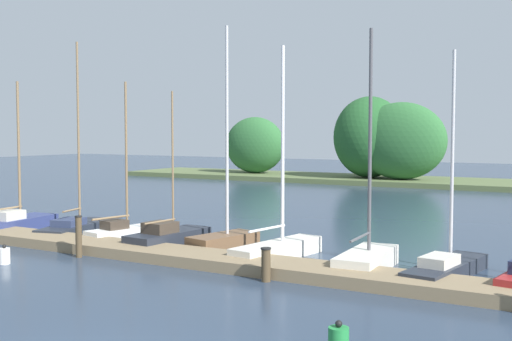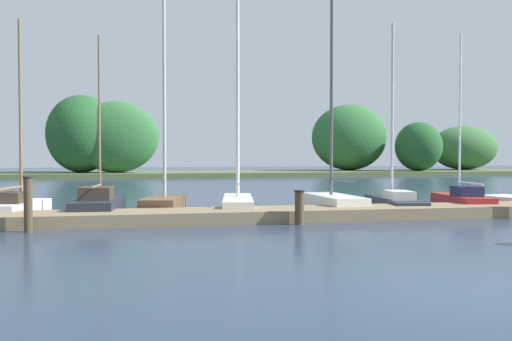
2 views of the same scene
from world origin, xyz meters
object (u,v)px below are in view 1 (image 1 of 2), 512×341
Objects in this scene: sailboat_5 at (280,246)px; channel_buoy_1 at (339,339)px; channel_buoy_0 at (4,256)px; sailboat_7 at (448,266)px; sailboat_3 at (170,237)px; sailboat_6 at (368,256)px; mooring_piling_2 at (266,264)px; sailboat_1 at (77,225)px; sailboat_0 at (17,222)px; sailboat_2 at (124,231)px; mooring_piling_1 at (79,236)px; sailboat_4 at (226,237)px.

sailboat_5 is 11.23× the size of channel_buoy_1.
sailboat_5 reaches higher than channel_buoy_0.
sailboat_5 is 1.07× the size of sailboat_7.
sailboat_3 is 0.78× the size of sailboat_6.
sailboat_3 is at bearing 86.20° from sailboat_6.
sailboat_5 reaches higher than sailboat_3.
sailboat_6 is 7.61× the size of mooring_piling_2.
sailboat_1 reaches higher than mooring_piling_2.
sailboat_7 is 6.83× the size of mooring_piling_2.
sailboat_6 is (15.45, 0.12, 0.02)m from sailboat_0.
sailboat_1 reaches higher than channel_buoy_1.
channel_buoy_0 is at bearing -170.23° from sailboat_1.
sailboat_7 is at bearing 22.14° from channel_buoy_0.
sailboat_1 is at bearing 88.40° from sailboat_3.
channel_buoy_0 is (-10.31, -4.90, -0.15)m from sailboat_6.
mooring_piling_2 is at bearing 142.30° from sailboat_6.
sailboat_1 is 16.76m from channel_buoy_1.
sailboat_1 reaches higher than sailboat_5.
sailboat_2 is 14.12m from channel_buoy_1.
mooring_piling_1 is (-11.39, -3.18, 0.37)m from sailboat_7.
sailboat_6 reaches higher than mooring_piling_2.
sailboat_3 is at bearing 63.70° from mooring_piling_1.
sailboat_5 is 3.18m from sailboat_6.
sailboat_0 is 10.08× the size of channel_buoy_1.
sailboat_2 is at bearing 105.12° from mooring_piling_1.
sailboat_6 is (7.56, -0.09, 0.04)m from sailboat_3.
sailboat_3 is at bearing 99.23° from sailboat_7.
sailboat_5 is (4.40, 0.23, 0.03)m from sailboat_3.
mooring_piling_1 is at bearing 158.93° from channel_buoy_1.
channel_buoy_1 is (12.33, -2.30, -0.01)m from channel_buoy_0.
sailboat_4 is at bearing -68.70° from sailboat_3.
mooring_piling_2 is (7.97, -3.15, 0.10)m from sailboat_2.
sailboat_6 reaches higher than channel_buoy_0.
sailboat_2 is at bearing 89.62° from sailboat_3.
channel_buoy_0 is (-7.15, -5.22, -0.14)m from sailboat_5.
sailboat_4 is at bearing 90.60° from sailboat_5.
sailboat_4 is 2.41m from sailboat_5.
sailboat_4 is (9.90, 0.81, 0.07)m from sailboat_0.
sailboat_0 is at bearing 137.09° from channel_buoy_0.
sailboat_1 is at bearing -80.10° from sailboat_0.
mooring_piling_2 is (3.58, -3.54, 0.02)m from sailboat_4.
mooring_piling_2 is (7.09, 0.08, -0.22)m from mooring_piling_1.
sailboat_4 reaches higher than sailboat_3.
sailboat_1 is 7.23m from sailboat_4.
sailboat_3 reaches higher than mooring_piling_1.
sailboat_5 is 6.74m from mooring_piling_1.
sailboat_7 is 5.30m from mooring_piling_2.
sailboat_1 is 1.39× the size of sailboat_3.
sailboat_3 is 4.04× the size of mooring_piling_1.
sailboat_5 is 11.13× the size of channel_buoy_0.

